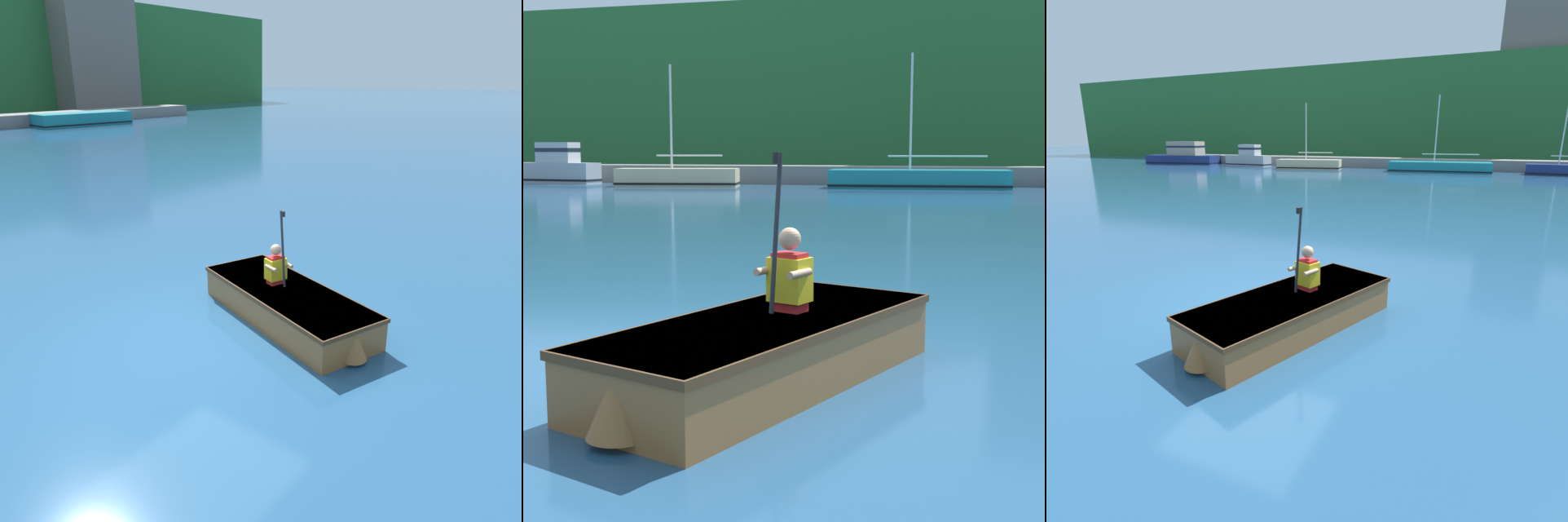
% 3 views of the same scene
% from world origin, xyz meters
% --- Properties ---
extents(ground_plane, '(300.00, 300.00, 0.00)m').
position_xyz_m(ground_plane, '(0.00, 0.00, 0.00)').
color(ground_plane, navy).
extents(shoreline_ridge, '(120.00, 20.00, 11.29)m').
position_xyz_m(shoreline_ridge, '(0.00, 54.70, 5.64)').
color(shoreline_ridge, '#2D6B33').
rests_on(shoreline_ridge, ground).
extents(waterfront_warehouse_left, '(7.59, 10.12, 18.12)m').
position_xyz_m(waterfront_warehouse_left, '(6.19, 50.38, 9.07)').
color(waterfront_warehouse_left, '#75665B').
rests_on(waterfront_warehouse_left, ground).
extents(marina_dock, '(62.97, 2.40, 0.90)m').
position_xyz_m(marina_dock, '(0.00, 33.32, 0.45)').
color(marina_dock, slate).
rests_on(marina_dock, ground).
extents(moored_boat_dock_west_inner, '(8.06, 3.71, 2.35)m').
position_xyz_m(moored_boat_dock_west_inner, '(-27.27, 30.43, 0.87)').
color(moored_boat_dock_west_inner, navy).
rests_on(moored_boat_dock_west_inner, ground).
extents(moored_boat_dock_center_near, '(8.08, 3.13, 5.88)m').
position_xyz_m(moored_boat_dock_center_near, '(-0.66, 29.75, 0.39)').
color(moored_boat_dock_center_near, '#197A84').
rests_on(moored_boat_dock_center_near, ground).
extents(moored_boat_dock_center_far, '(5.93, 3.01, 5.59)m').
position_xyz_m(moored_boat_dock_center_far, '(-11.77, 28.84, 0.40)').
color(moored_boat_dock_center_far, '#CCB789').
rests_on(moored_boat_dock_center_far, ground).
extents(moored_boat_dock_east_inner, '(4.80, 1.82, 5.90)m').
position_xyz_m(moored_boat_dock_east_inner, '(7.97, 30.10, 0.39)').
color(moored_boat_dock_east_inner, navy).
rests_on(moored_boat_dock_east_inner, ground).
extents(moored_boat_dock_east_end, '(4.81, 1.82, 2.07)m').
position_xyz_m(moored_boat_dock_east_end, '(-19.12, 30.39, 0.78)').
color(moored_boat_dock_east_end, '#9EA3A8').
rests_on(moored_boat_dock_east_end, ground).
extents(rowboat_foreground, '(2.13, 3.31, 0.49)m').
position_xyz_m(rowboat_foreground, '(1.18, -0.75, 0.28)').
color(rowboat_foreground, '#935B2D').
rests_on(rowboat_foreground, ground).
extents(person_paddler, '(0.42, 0.41, 1.19)m').
position_xyz_m(person_paddler, '(1.29, -0.43, 0.78)').
color(person_paddler, red).
rests_on(person_paddler, rowboat_foreground).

